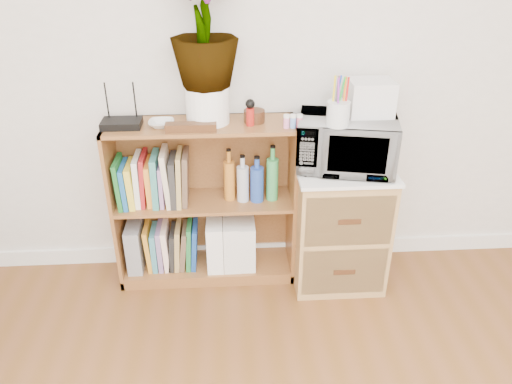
{
  "coord_description": "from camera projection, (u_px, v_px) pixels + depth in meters",
  "views": [
    {
      "loc": [
        -0.22,
        -0.35,
        1.86
      ],
      "look_at": [
        -0.07,
        1.95,
        0.62
      ],
      "focal_mm": 35.0,
      "sensor_mm": 36.0,
      "label": 1
    }
  ],
  "objects": [
    {
      "name": "trinket_box",
      "position": [
        191.0,
        127.0,
        2.47
      ],
      "size": [
        0.25,
        0.06,
        0.04
      ],
      "primitive_type": "cube",
      "color": "#3B1E10",
      "rests_on": "bookshelf"
    },
    {
      "name": "bookshelf",
      "position": [
        205.0,
        204.0,
        2.8
      ],
      "size": [
        1.0,
        0.3,
        0.95
      ],
      "primitive_type": "cube",
      "color": "brown",
      "rests_on": "ground"
    },
    {
      "name": "magazine_holder_right",
      "position": [
        247.0,
        242.0,
        2.93
      ],
      "size": [
        0.09,
        0.23,
        0.29
      ],
      "primitive_type": "cube",
      "color": "white",
      "rests_on": "bookshelf"
    },
    {
      "name": "wicker_unit",
      "position": [
        338.0,
        225.0,
        2.83
      ],
      "size": [
        0.5,
        0.45,
        0.7
      ],
      "primitive_type": "cube",
      "color": "#9E7542",
      "rests_on": "ground"
    },
    {
      "name": "plant_pot",
      "position": [
        207.0,
        105.0,
        2.55
      ],
      "size": [
        0.22,
        0.22,
        0.19
      ],
      "primitive_type": "cylinder",
      "color": "white",
      "rests_on": "bookshelf"
    },
    {
      "name": "paint_jars",
      "position": [
        293.0,
        123.0,
        2.51
      ],
      "size": [
        0.11,
        0.04,
        0.05
      ],
      "primitive_type": "cube",
      "color": "pink",
      "rests_on": "bookshelf"
    },
    {
      "name": "magazine_holder_left",
      "position": [
        215.0,
        242.0,
        2.91
      ],
      "size": [
        0.09,
        0.24,
        0.3
      ],
      "primitive_type": "cube",
      "color": "white",
      "rests_on": "bookshelf"
    },
    {
      "name": "cookbooks",
      "position": [
        155.0,
        179.0,
        2.71
      ],
      "size": [
        0.39,
        0.2,
        0.31
      ],
      "color": "#1D6D2A",
      "rests_on": "bookshelf"
    },
    {
      "name": "wooden_bowl",
      "position": [
        254.0,
        116.0,
        2.58
      ],
      "size": [
        0.11,
        0.11,
        0.06
      ],
      "primitive_type": "cylinder",
      "color": "#331D0E",
      "rests_on": "bookshelf"
    },
    {
      "name": "magazine_holder_mid",
      "position": [
        231.0,
        242.0,
        2.92
      ],
      "size": [
        0.09,
        0.24,
        0.29
      ],
      "primitive_type": "cube",
      "color": "white",
      "rests_on": "bookshelf"
    },
    {
      "name": "small_appliance",
      "position": [
        370.0,
        97.0,
        2.53
      ],
      "size": [
        0.22,
        0.19,
        0.18
      ],
      "primitive_type": "cube",
      "color": "silver",
      "rests_on": "microwave"
    },
    {
      "name": "pen_cup",
      "position": [
        338.0,
        114.0,
        2.39
      ],
      "size": [
        0.11,
        0.11,
        0.12
      ],
      "primitive_type": "cylinder",
      "color": "silver",
      "rests_on": "microwave"
    },
    {
      "name": "lower_books",
      "position": [
        172.0,
        245.0,
        2.92
      ],
      "size": [
        0.31,
        0.19,
        0.28
      ],
      "color": "orange",
      "rests_on": "bookshelf"
    },
    {
      "name": "router",
      "position": [
        122.0,
        123.0,
        2.53
      ],
      "size": [
        0.2,
        0.14,
        0.04
      ],
      "primitive_type": "cube",
      "color": "black",
      "rests_on": "bookshelf"
    },
    {
      "name": "file_box",
      "position": [
        136.0,
        245.0,
        2.9
      ],
      "size": [
        0.08,
        0.22,
        0.28
      ],
      "primitive_type": "cube",
      "color": "gray",
      "rests_on": "bookshelf"
    },
    {
      "name": "kokeshi_doll",
      "position": [
        250.0,
        117.0,
        2.53
      ],
      "size": [
        0.04,
        0.04,
        0.09
      ],
      "primitive_type": "cylinder",
      "color": "#9E1913",
      "rests_on": "bookshelf"
    },
    {
      "name": "skirting_board",
      "position": [
        265.0,
        249.0,
        3.14
      ],
      "size": [
        4.0,
        0.02,
        0.1
      ],
      "primitive_type": "cube",
      "color": "white",
      "rests_on": "ground"
    },
    {
      "name": "potted_plant",
      "position": [
        204.0,
        25.0,
        2.36
      ],
      "size": [
        0.33,
        0.33,
        0.59
      ],
      "primitive_type": "imported",
      "color": "#3B7F32",
      "rests_on": "plant_pot"
    },
    {
      "name": "microwave",
      "position": [
        346.0,
        143.0,
        2.58
      ],
      "size": [
        0.56,
        0.43,
        0.28
      ],
      "primitive_type": "imported",
      "rotation": [
        0.0,
        0.0,
        -0.2
      ],
      "color": "silver",
      "rests_on": "wicker_unit"
    },
    {
      "name": "liquor_bottles",
      "position": [
        252.0,
        176.0,
        2.73
      ],
      "size": [
        0.3,
        0.07,
        0.31
      ],
      "color": "#B66C22",
      "rests_on": "bookshelf"
    },
    {
      "name": "white_bowl",
      "position": [
        161.0,
        124.0,
        2.53
      ],
      "size": [
        0.13,
        0.13,
        0.03
      ],
      "primitive_type": "imported",
      "color": "silver",
      "rests_on": "bookshelf"
    }
  ]
}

